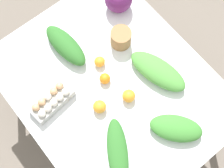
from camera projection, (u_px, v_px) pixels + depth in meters
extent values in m
plane|color=#70665B|center=(112.00, 114.00, 2.51)|extent=(8.00, 8.00, 0.00)
cube|color=silver|center=(112.00, 86.00, 1.85)|extent=(1.33, 1.07, 0.03)
cylinder|color=brown|center=(222.00, 127.00, 2.13)|extent=(0.06, 0.06, 0.68)
cylinder|color=brown|center=(111.00, 8.00, 2.44)|extent=(0.06, 0.06, 0.68)
cylinder|color=brown|center=(8.00, 79.00, 2.24)|extent=(0.06, 0.06, 0.68)
cube|color=#A8A8A3|center=(52.00, 102.00, 1.77)|extent=(0.14, 0.27, 0.06)
sphere|color=white|center=(42.00, 114.00, 1.71)|extent=(0.04, 0.04, 0.04)
sphere|color=white|center=(48.00, 108.00, 1.72)|extent=(0.04, 0.04, 0.04)
sphere|color=white|center=(54.00, 103.00, 1.73)|extent=(0.04, 0.04, 0.04)
sphere|color=white|center=(60.00, 97.00, 1.74)|extent=(0.04, 0.04, 0.04)
sphere|color=white|center=(65.00, 92.00, 1.75)|extent=(0.04, 0.04, 0.04)
sphere|color=tan|center=(36.00, 107.00, 1.72)|extent=(0.04, 0.04, 0.04)
sphere|color=tan|center=(42.00, 102.00, 1.73)|extent=(0.04, 0.04, 0.04)
sphere|color=white|center=(48.00, 97.00, 1.74)|extent=(0.04, 0.04, 0.04)
sphere|color=tan|center=(54.00, 91.00, 1.75)|extent=(0.04, 0.04, 0.04)
sphere|color=tan|center=(59.00, 86.00, 1.76)|extent=(0.04, 0.04, 0.04)
cylinder|color=#997047|center=(121.00, 38.00, 1.88)|extent=(0.13, 0.13, 0.11)
ellipsoid|color=#2D6B28|center=(118.00, 152.00, 1.68)|extent=(0.37, 0.29, 0.06)
ellipsoid|color=#2D6B28|center=(66.00, 45.00, 1.87)|extent=(0.34, 0.15, 0.10)
ellipsoid|color=#4C933D|center=(158.00, 71.00, 1.82)|extent=(0.40, 0.24, 0.09)
ellipsoid|color=#3D8433|center=(176.00, 128.00, 1.71)|extent=(0.32, 0.30, 0.08)
sphere|color=orange|center=(105.00, 79.00, 1.82)|extent=(0.06, 0.06, 0.06)
sphere|color=orange|center=(100.00, 107.00, 1.76)|extent=(0.08, 0.08, 0.08)
sphere|color=orange|center=(129.00, 96.00, 1.78)|extent=(0.08, 0.08, 0.08)
sphere|color=orange|center=(100.00, 62.00, 1.85)|extent=(0.06, 0.06, 0.06)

